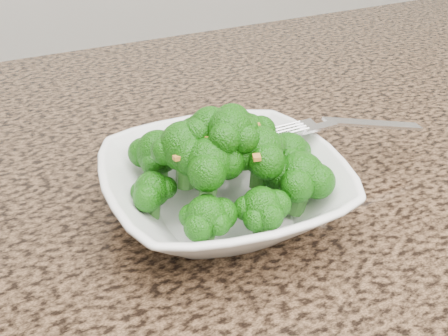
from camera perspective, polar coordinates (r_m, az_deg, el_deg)
name	(u,v)px	position (r m, az deg, el deg)	size (l,w,h in m)	color
granite_counter	(269,208)	(0.57, 4.55, -4.04)	(1.64, 1.04, 0.03)	brown
bowl	(224,189)	(0.52, 0.00, -2.15)	(0.22, 0.22, 0.05)	white
broccoli_pile	(224,126)	(0.49, 0.00, 4.31)	(0.20, 0.20, 0.08)	#17610B
garlic_topping	(224,81)	(0.47, 0.00, 8.80)	(0.12, 0.12, 0.01)	#C68530
fork	(328,125)	(0.57, 10.56, 4.33)	(0.19, 0.03, 0.01)	silver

